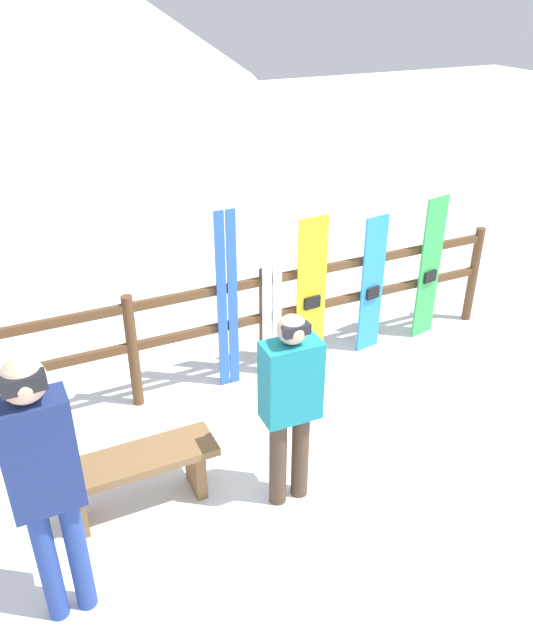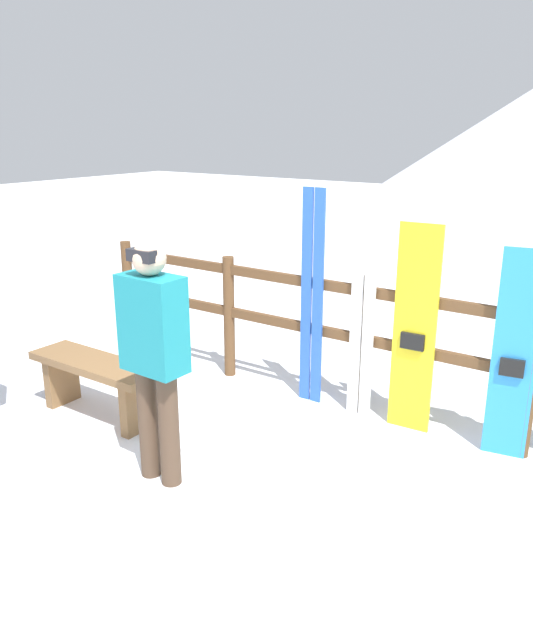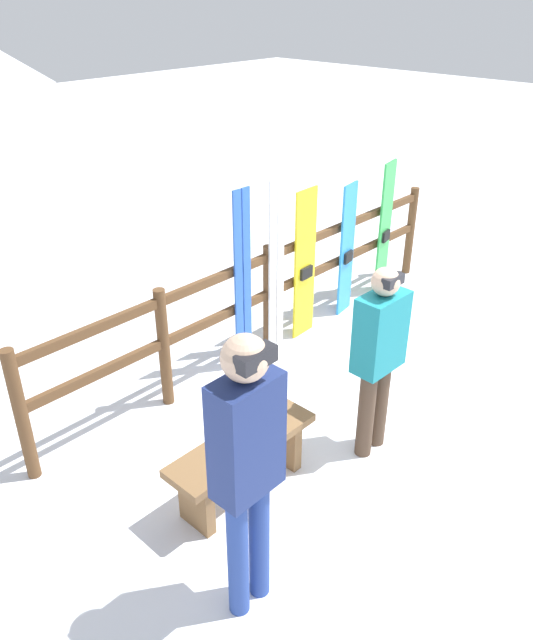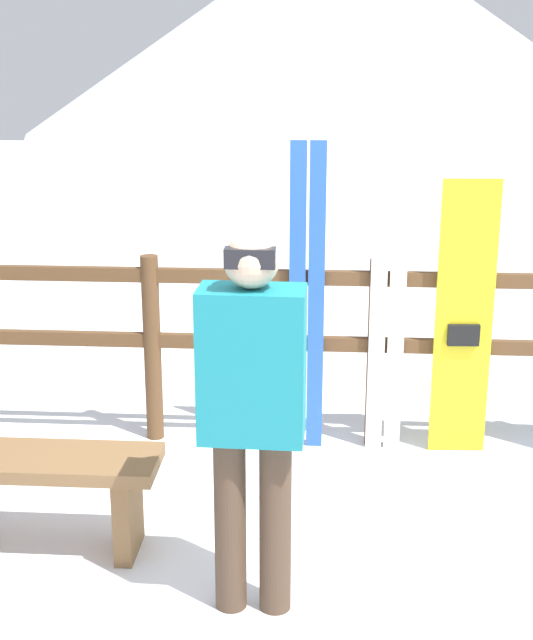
# 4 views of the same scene
# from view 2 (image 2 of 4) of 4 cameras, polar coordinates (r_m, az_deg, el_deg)

# --- Properties ---
(ground_plane) EXTENTS (40.00, 40.00, 0.00)m
(ground_plane) POSITION_cam_2_polar(r_m,az_deg,el_deg) (3.89, -3.92, -17.07)
(ground_plane) COLOR white
(fence) EXTENTS (5.23, 0.10, 1.10)m
(fence) POSITION_cam_2_polar(r_m,az_deg,el_deg) (4.89, 8.43, -1.11)
(fence) COLOR brown
(fence) RESTS_ON ground
(bench) EXTENTS (1.17, 0.36, 0.47)m
(bench) POSITION_cam_2_polar(r_m,az_deg,el_deg) (5.01, -15.29, -4.97)
(bench) COLOR brown
(bench) RESTS_ON ground
(person_teal) EXTENTS (0.41, 0.23, 1.56)m
(person_teal) POSITION_cam_2_polar(r_m,az_deg,el_deg) (3.85, -10.25, -2.48)
(person_teal) COLOR #4C3828
(person_teal) RESTS_ON ground
(ski_pair_blue) EXTENTS (0.19, 0.02, 1.75)m
(ski_pair_blue) POSITION_cam_2_polar(r_m,az_deg,el_deg) (4.96, 4.18, 1.93)
(ski_pair_blue) COLOR blue
(ski_pair_blue) RESTS_ON ground
(ski_pair_white) EXTENTS (0.19, 0.02, 1.74)m
(ski_pair_white) POSITION_cam_2_polar(r_m,az_deg,el_deg) (4.76, 8.80, 1.03)
(ski_pair_white) COLOR white
(ski_pair_white) RESTS_ON ground
(snowboard_yellow) EXTENTS (0.32, 0.07, 1.55)m
(snowboard_yellow) POSITION_cam_2_polar(r_m,az_deg,el_deg) (4.63, 13.37, -0.98)
(snowboard_yellow) COLOR yellow
(snowboard_yellow) RESTS_ON ground
(snowboard_blue) EXTENTS (0.28, 0.09, 1.46)m
(snowboard_blue) POSITION_cam_2_polar(r_m,az_deg,el_deg) (4.46, 21.70, -3.16)
(snowboard_blue) COLOR #288CE0
(snowboard_blue) RESTS_ON ground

